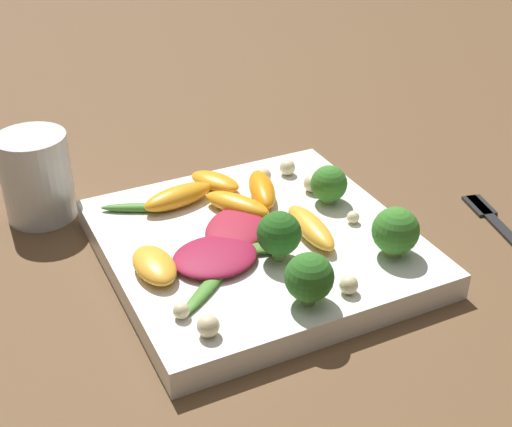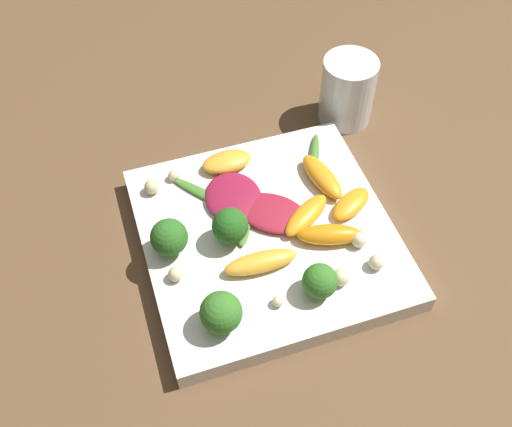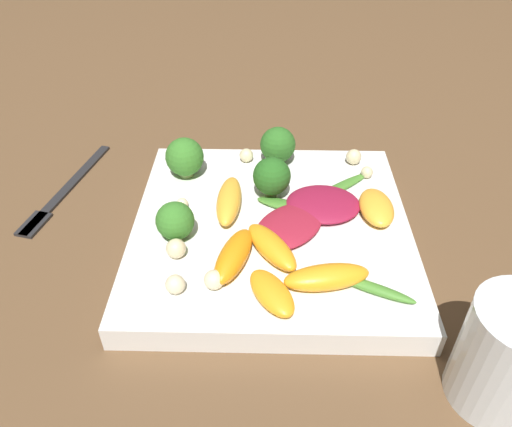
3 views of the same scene
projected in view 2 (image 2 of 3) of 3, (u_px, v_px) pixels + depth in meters
ground_plane at (267, 243)px, 0.69m from camera, size 2.40×2.40×0.00m
plate at (267, 237)px, 0.68m from camera, size 0.27×0.27×0.03m
drinking_glass at (347, 90)px, 0.78m from camera, size 0.07×0.07×0.09m
radicchio_leaf_0 at (272, 213)px, 0.68m from camera, size 0.09×0.10×0.01m
radicchio_leaf_1 at (233, 197)px, 0.69m from camera, size 0.08×0.06×0.01m
orange_segment_0 at (322, 177)px, 0.70m from camera, size 0.08×0.04×0.02m
orange_segment_1 at (227, 162)px, 0.72m from camera, size 0.04×0.06×0.02m
orange_segment_2 at (352, 206)px, 0.68m from camera, size 0.05×0.06×0.02m
orange_segment_3 at (261, 262)px, 0.63m from camera, size 0.03×0.08×0.02m
orange_segment_4 at (330, 235)px, 0.65m from camera, size 0.04×0.08×0.02m
orange_segment_5 at (306, 215)px, 0.67m from camera, size 0.06×0.07×0.02m
broccoli_floret_0 at (169, 237)px, 0.63m from camera, size 0.04×0.04×0.05m
broccoli_floret_1 at (320, 281)px, 0.60m from camera, size 0.04×0.04×0.04m
broccoli_floret_2 at (231, 229)px, 0.64m from camera, size 0.04×0.04×0.05m
broccoli_floret_3 at (221, 313)px, 0.58m from camera, size 0.04×0.04×0.05m
arugula_sprig_0 at (203, 194)px, 0.70m from camera, size 0.08×0.07×0.01m
arugula_sprig_1 at (243, 218)px, 0.67m from camera, size 0.08×0.04×0.01m
arugula_sprig_2 at (314, 156)px, 0.73m from camera, size 0.07×0.04×0.01m
macadamia_nut_0 at (176, 274)px, 0.62m from camera, size 0.02×0.02×0.02m
macadamia_nut_1 at (278, 301)px, 0.61m from camera, size 0.01×0.01×0.01m
macadamia_nut_2 at (152, 187)px, 0.70m from camera, size 0.02×0.02×0.02m
macadamia_nut_3 at (377, 262)px, 0.63m from camera, size 0.02×0.02×0.02m
macadamia_nut_4 at (174, 175)px, 0.71m from camera, size 0.01×0.01×0.01m
macadamia_nut_5 at (359, 240)px, 0.65m from camera, size 0.02×0.02×0.02m
macadamia_nut_6 at (341, 277)px, 0.62m from camera, size 0.02×0.02×0.02m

